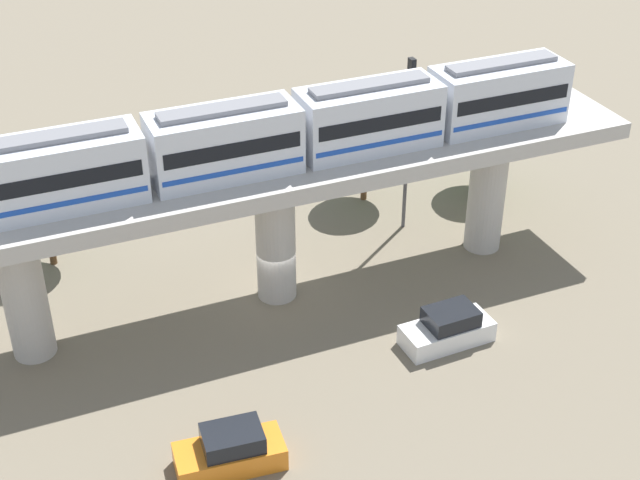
# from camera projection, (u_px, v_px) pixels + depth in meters

# --- Properties ---
(ground_plane) EXTENTS (120.00, 120.00, 0.00)m
(ground_plane) POSITION_uv_depth(u_px,v_px,m) (277.00, 294.00, 45.30)
(ground_plane) COLOR #706654
(viaduct) EXTENTS (5.20, 35.80, 7.15)m
(viaduct) POSITION_uv_depth(u_px,v_px,m) (274.00, 195.00, 42.32)
(viaduct) COLOR #B7B2AA
(viaduct) RESTS_ON ground
(train) EXTENTS (2.64, 27.45, 3.24)m
(train) POSITION_uv_depth(u_px,v_px,m) (299.00, 130.00, 41.10)
(train) COLOR silver
(train) RESTS_ON viaduct
(parked_car_white) EXTENTS (1.95, 4.26, 1.76)m
(parked_car_white) POSITION_uv_depth(u_px,v_px,m) (448.00, 329.00, 41.72)
(parked_car_white) COLOR white
(parked_car_white) RESTS_ON ground
(parked_car_orange) EXTENTS (2.19, 4.35, 1.76)m
(parked_car_orange) POSITION_uv_depth(u_px,v_px,m) (231.00, 451.00, 35.19)
(parked_car_orange) COLOR orange
(parked_car_orange) RESTS_ON ground
(tree_near_viaduct) EXTENTS (3.54, 3.54, 5.59)m
(tree_near_viaduct) POSITION_uv_depth(u_px,v_px,m) (42.00, 199.00, 45.64)
(tree_near_viaduct) COLOR brown
(tree_near_viaduct) RESTS_ON ground
(tree_mid_lot) EXTENTS (3.97, 3.97, 5.44)m
(tree_mid_lot) POSITION_uv_depth(u_px,v_px,m) (486.00, 137.00, 52.54)
(tree_mid_lot) COLOR brown
(tree_mid_lot) RESTS_ON ground
(tree_far_corner) EXTENTS (3.89, 3.89, 5.95)m
(tree_far_corner) POSITION_uv_depth(u_px,v_px,m) (365.00, 137.00, 51.31)
(tree_far_corner) COLOR brown
(tree_far_corner) RESTS_ON ground
(signal_post) EXTENTS (0.44, 0.28, 9.75)m
(signal_post) POSITION_uv_depth(u_px,v_px,m) (408.00, 138.00, 47.94)
(signal_post) COLOR #4C4C51
(signal_post) RESTS_ON ground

